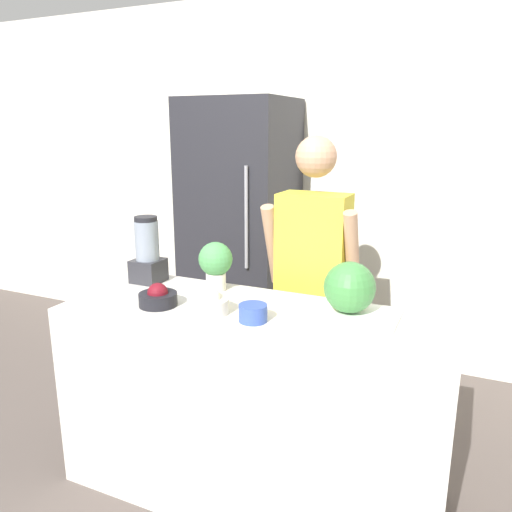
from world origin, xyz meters
The scene contains 11 objects.
wall_back centered at (0.00, 2.00, 1.30)m, with size 8.00×0.06×2.60m.
counter_island centered at (0.00, 0.34, 0.45)m, with size 1.72×0.67×0.89m.
refrigerator centered at (-0.69, 1.62, 0.94)m, with size 0.70×0.68×1.87m.
person centered at (0.07, 0.96, 0.85)m, with size 0.51×0.26×1.64m.
cutting_board centered at (0.39, 0.48, 0.90)m, with size 0.42×0.28×0.01m.
watermelon centered at (0.39, 0.49, 1.02)m, with size 0.22×0.22×0.22m.
bowl_cherries centered at (-0.43, 0.24, 0.93)m, with size 0.17×0.17×0.11m.
bowl_cream centered at (-0.18, 0.26, 0.94)m, with size 0.18×0.18×0.12m.
bowl_small_blue centered at (0.04, 0.25, 0.93)m, with size 0.12×0.12×0.07m.
blender centered at (-0.69, 0.53, 1.05)m, with size 0.15×0.15×0.35m.
potted_plant centered at (-0.30, 0.55, 1.03)m, with size 0.17×0.17×0.24m.
Camera 1 is at (0.86, -1.53, 1.68)m, focal length 35.00 mm.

